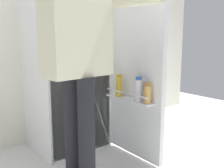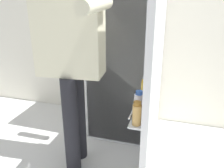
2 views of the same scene
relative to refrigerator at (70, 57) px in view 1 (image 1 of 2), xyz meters
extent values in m
plane|color=silver|center=(-0.02, -0.49, -0.88)|extent=(5.97, 5.97, 0.00)
cube|color=silver|center=(-0.02, 0.39, 0.35)|extent=(4.40, 0.10, 2.46)
cube|color=white|center=(-0.02, 0.05, 0.00)|extent=(0.64, 0.58, 1.77)
cube|color=white|center=(-0.02, -0.24, 0.00)|extent=(0.60, 0.01, 1.73)
cube|color=white|center=(-0.02, -0.19, 0.05)|extent=(0.56, 0.09, 0.01)
cube|color=white|center=(0.32, -0.56, 0.01)|extent=(0.05, 0.63, 1.73)
cube|color=white|center=(0.25, -0.56, -0.34)|extent=(0.10, 0.52, 0.01)
cylinder|color=silver|center=(0.20, -0.56, -0.28)|extent=(0.01, 0.50, 0.01)
cylinder|color=white|center=(0.24, -0.68, -0.24)|extent=(0.07, 0.07, 0.18)
cylinder|color=#335BB2|center=(0.24, -0.68, -0.14)|extent=(0.05, 0.05, 0.02)
cylinder|color=tan|center=(0.25, -0.77, -0.26)|extent=(0.06, 0.06, 0.14)
cylinder|color=#996623|center=(0.25, -0.77, -0.18)|extent=(0.05, 0.05, 0.02)
cylinder|color=gold|center=(0.24, -0.43, -0.25)|extent=(0.05, 0.05, 0.18)
cylinder|color=#BC8419|center=(0.24, -0.43, -0.15)|extent=(0.05, 0.05, 0.02)
cylinder|color=black|center=(-0.29, -0.52, -0.48)|extent=(0.12, 0.12, 0.80)
cylinder|color=black|center=(-0.28, -0.69, -0.48)|extent=(0.12, 0.12, 0.80)
cube|color=beige|center=(-0.28, -0.61, 0.20)|extent=(0.49, 0.26, 0.57)
cylinder|color=beige|center=(-0.30, -0.37, 0.18)|extent=(0.08, 0.08, 0.53)
cylinder|color=beige|center=(0.00, -0.82, 0.42)|extent=(0.13, 0.54, 0.08)
camera|label=1|loc=(-1.19, -2.13, 0.18)|focal=41.03mm
camera|label=2|loc=(0.50, -2.16, 0.50)|focal=38.81mm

